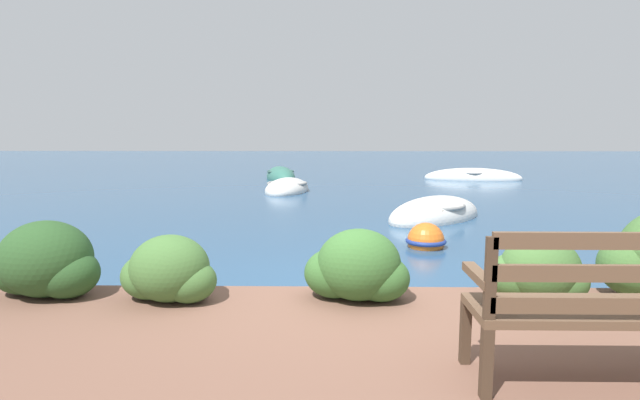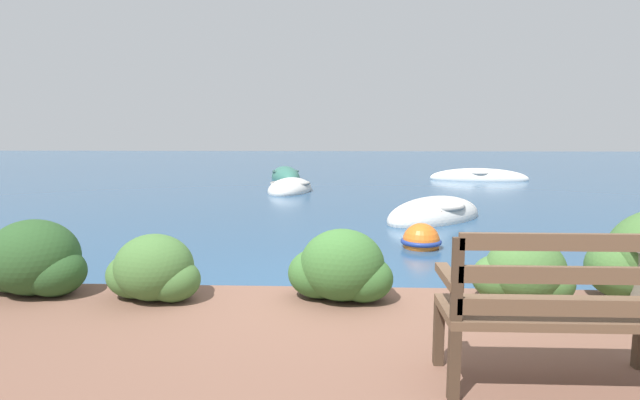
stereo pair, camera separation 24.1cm
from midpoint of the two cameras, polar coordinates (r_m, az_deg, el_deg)
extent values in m
plane|color=navy|center=(4.84, 3.75, -12.36)|extent=(80.00, 80.00, 0.00)
cube|color=#433123|center=(3.32, 15.50, -14.51)|extent=(0.06, 0.06, 0.40)
cube|color=#433123|center=(3.79, 34.34, -12.79)|extent=(0.06, 0.06, 0.40)
cube|color=#433123|center=(2.95, 17.44, -17.54)|extent=(0.06, 0.06, 0.40)
cube|color=brown|center=(3.25, 27.29, -11.36)|extent=(1.29, 0.48, 0.05)
cube|color=brown|center=(3.04, 29.10, -10.70)|extent=(1.22, 0.04, 0.09)
cube|color=brown|center=(3.00, 29.32, -7.51)|extent=(1.22, 0.04, 0.09)
cube|color=brown|center=(2.96, 29.55, -4.23)|extent=(1.22, 0.04, 0.09)
cube|color=#433123|center=(2.78, 17.84, -8.64)|extent=(0.06, 0.04, 0.45)
cube|color=brown|center=(2.99, 16.72, -8.35)|extent=(0.07, 0.43, 0.05)
ellipsoid|color=#284C23|center=(5.09, -28.72, -5.75)|extent=(0.79, 0.72, 0.68)
ellipsoid|color=#284C23|center=(5.28, -30.36, -6.52)|extent=(0.60, 0.54, 0.48)
ellipsoid|color=#284C23|center=(4.99, -26.89, -7.31)|extent=(0.56, 0.50, 0.44)
ellipsoid|color=#426B33|center=(4.53, -16.97, -7.36)|extent=(0.68, 0.61, 0.58)
ellipsoid|color=#426B33|center=(4.66, -18.91, -8.10)|extent=(0.51, 0.46, 0.41)
ellipsoid|color=#426B33|center=(4.47, -14.99, -8.83)|extent=(0.47, 0.43, 0.37)
ellipsoid|color=#38662D|center=(4.34, 4.14, -7.39)|extent=(0.73, 0.66, 0.62)
ellipsoid|color=#38662D|center=(4.42, 1.48, -8.34)|extent=(0.55, 0.49, 0.44)
ellipsoid|color=#38662D|center=(4.35, 6.58, -8.90)|extent=(0.51, 0.46, 0.40)
ellipsoid|color=#426B33|center=(4.66, 23.79, -7.31)|extent=(0.67, 0.60, 0.57)
ellipsoid|color=#426B33|center=(4.67, 21.38, -8.23)|extent=(0.50, 0.45, 0.40)
ellipsoid|color=#426B33|center=(4.72, 25.77, -8.50)|extent=(0.47, 0.42, 0.37)
ellipsoid|color=#426B33|center=(5.15, 33.01, -6.49)|extent=(0.72, 0.65, 0.57)
ellipsoid|color=silver|center=(9.83, 13.63, -1.86)|extent=(2.54, 2.48, 0.78)
torus|color=gray|center=(9.79, 13.67, -0.63)|extent=(1.59, 1.59, 0.07)
cube|color=#846647|center=(9.50, 12.39, -1.02)|extent=(0.70, 0.73, 0.04)
cube|color=#846647|center=(10.05, 14.67, -0.63)|extent=(0.70, 0.73, 0.04)
ellipsoid|color=silver|center=(14.12, -2.93, 1.19)|extent=(1.49, 2.42, 0.68)
torus|color=gray|center=(14.10, -2.94, 1.94)|extent=(1.31, 1.31, 0.07)
cube|color=#846647|center=(13.78, -3.30, 1.68)|extent=(0.90, 0.27, 0.04)
cube|color=#846647|center=(14.38, -2.65, 1.93)|extent=(0.90, 0.27, 0.04)
ellipsoid|color=silver|center=(18.40, 18.03, 2.36)|extent=(3.44, 1.43, 0.72)
torus|color=gray|center=(18.38, 18.05, 2.97)|extent=(1.07, 1.07, 0.07)
cube|color=#846647|center=(18.34, 16.49, 2.93)|extent=(0.24, 0.73, 0.04)
cube|color=#846647|center=(18.44, 19.34, 2.83)|extent=(0.24, 0.73, 0.04)
ellipsoid|color=#336B5B|center=(17.86, -3.56, 2.59)|extent=(1.58, 2.79, 0.80)
torus|color=#304F46|center=(17.84, -3.57, 3.29)|extent=(1.17, 1.17, 0.07)
cube|color=#846647|center=(18.24, -3.76, 3.29)|extent=(0.75, 0.31, 0.04)
cube|color=#846647|center=(17.52, -3.40, 3.11)|extent=(0.75, 0.31, 0.04)
sphere|color=orange|center=(7.41, 12.40, -4.65)|extent=(0.54, 0.54, 0.54)
torus|color=navy|center=(7.41, 12.40, -4.65)|extent=(0.59, 0.59, 0.06)
camera|label=1|loc=(0.12, -89.34, 0.09)|focal=28.00mm
camera|label=2|loc=(0.12, 90.66, -0.09)|focal=28.00mm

